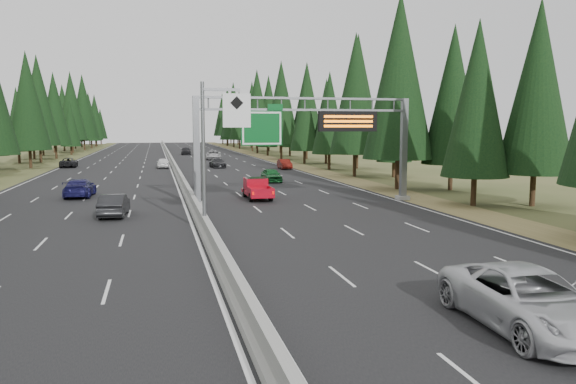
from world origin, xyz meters
name	(u,v)px	position (x,y,z in m)	size (l,w,h in m)	color
road	(173,165)	(0.00, 80.00, 0.04)	(32.00, 260.00, 0.08)	black
shoulder_right	(289,164)	(17.80, 80.00, 0.03)	(3.60, 260.00, 0.06)	olive
shoulder_left	(45,168)	(-17.80, 80.00, 0.03)	(3.60, 260.00, 0.06)	#414C23
median_barrier	(173,163)	(0.00, 80.00, 0.41)	(0.70, 260.00, 0.85)	gray
sign_gantry	(314,133)	(8.92, 34.88, 5.27)	(16.75, 0.98, 7.80)	slate
hov_sign_pole	(214,145)	(0.58, 24.97, 4.72)	(2.80, 0.50, 8.00)	slate
tree_row_right	(318,102)	(21.79, 77.86, 9.48)	(12.18, 244.58, 18.76)	black
silver_minivan	(528,299)	(7.50, 8.00, 0.92)	(2.80, 6.08, 1.69)	silver
red_pickup	(256,187)	(5.21, 38.28, 0.98)	(1.78, 4.99, 1.63)	black
car_ahead_green	(271,175)	(9.10, 51.37, 0.79)	(1.67, 4.15, 1.41)	#145723
car_ahead_dkred	(285,164)	(14.50, 68.76, 0.74)	(1.40, 4.01, 1.32)	#5F130D
car_ahead_dkgrey	(217,163)	(5.93, 73.56, 0.73)	(1.81, 4.46, 1.29)	black
car_ahead_white	(213,155)	(7.40, 93.55, 0.85)	(2.57, 5.57, 1.55)	#B6B6B6
car_ahead_far	(186,151)	(3.66, 112.84, 0.90)	(1.95, 4.84, 1.65)	black
car_onc_near	(114,205)	(-5.13, 31.58, 0.80)	(1.51, 4.34, 1.43)	black
car_onc_blue	(80,188)	(-8.54, 42.60, 0.82)	(2.07, 5.10, 1.48)	#17164E
car_onc_white	(163,163)	(-1.50, 74.42, 0.79)	(1.68, 4.17, 1.42)	white
car_onc_far	(69,163)	(-14.50, 79.12, 0.74)	(2.20, 4.77, 1.32)	black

